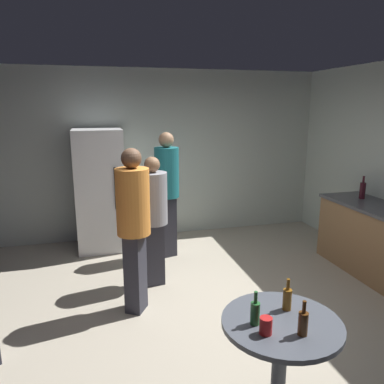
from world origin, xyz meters
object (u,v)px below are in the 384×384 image
(wine_bottle_on_counter, at_px, (363,190))
(plastic_cup_red, at_px, (266,326))
(beer_bottle_amber, at_px, (287,298))
(beer_bottle_brown, at_px, (303,323))
(refrigerator, at_px, (100,190))
(foreground_table, at_px, (281,335))
(person_in_teal_shirt, at_px, (167,185))
(person_in_orange_shirt, at_px, (133,219))
(beer_bottle_green, at_px, (255,312))
(person_in_gray_shirt, at_px, (153,212))

(wine_bottle_on_counter, relative_size, plastic_cup_red, 2.82)
(beer_bottle_amber, relative_size, beer_bottle_brown, 1.00)
(refrigerator, height_order, beer_bottle_amber, refrigerator)
(foreground_table, distance_m, person_in_teal_shirt, 3.07)
(beer_bottle_amber, height_order, person_in_orange_shirt, person_in_orange_shirt)
(wine_bottle_on_counter, bearing_deg, person_in_orange_shirt, -170.75)
(person_in_teal_shirt, bearing_deg, beer_bottle_amber, -8.86)
(refrigerator, bearing_deg, foreground_table, -73.33)
(refrigerator, relative_size, beer_bottle_amber, 7.83)
(plastic_cup_red, distance_m, person_in_teal_shirt, 3.15)
(wine_bottle_on_counter, relative_size, person_in_orange_shirt, 0.18)
(refrigerator, bearing_deg, beer_bottle_green, -76.08)
(beer_bottle_amber, bearing_deg, person_in_gray_shirt, 106.13)
(beer_bottle_amber, bearing_deg, person_in_orange_shirt, 120.12)
(refrigerator, distance_m, foreground_table, 3.76)
(beer_bottle_brown, xyz_separation_m, person_in_teal_shirt, (-0.22, 3.21, 0.23))
(refrigerator, relative_size, person_in_orange_shirt, 1.04)
(wine_bottle_on_counter, bearing_deg, beer_bottle_green, -139.58)
(refrigerator, relative_size, beer_bottle_brown, 7.83)
(person_in_gray_shirt, bearing_deg, beer_bottle_brown, 6.74)
(wine_bottle_on_counter, bearing_deg, beer_bottle_amber, -137.59)
(person_in_orange_shirt, distance_m, person_in_teal_shirt, 1.51)
(plastic_cup_red, xyz_separation_m, person_in_teal_shirt, (-0.00, 3.14, 0.26))
(beer_bottle_amber, height_order, plastic_cup_red, beer_bottle_amber)
(beer_bottle_green, distance_m, person_in_teal_shirt, 3.03)
(beer_bottle_brown, bearing_deg, beer_bottle_amber, 79.78)
(beer_bottle_amber, bearing_deg, refrigerator, 108.73)
(refrigerator, height_order, wine_bottle_on_counter, refrigerator)
(refrigerator, bearing_deg, person_in_orange_shirt, -81.54)
(beer_bottle_green, bearing_deg, refrigerator, 103.92)
(beer_bottle_amber, xyz_separation_m, plastic_cup_red, (-0.27, -0.23, -0.03))
(plastic_cup_red, height_order, person_in_teal_shirt, person_in_teal_shirt)
(refrigerator, xyz_separation_m, foreground_table, (1.08, -3.59, -0.27))
(person_in_gray_shirt, bearing_deg, beer_bottle_green, 1.83)
(beer_bottle_green, xyz_separation_m, plastic_cup_red, (0.02, -0.12, -0.03))
(refrigerator, xyz_separation_m, beer_bottle_green, (0.89, -3.58, -0.08))
(refrigerator, xyz_separation_m, plastic_cup_red, (0.91, -3.70, -0.11))
(wine_bottle_on_counter, height_order, beer_bottle_brown, wine_bottle_on_counter)
(foreground_table, bearing_deg, plastic_cup_red, -148.27)
(person_in_gray_shirt, bearing_deg, person_in_teal_shirt, 152.03)
(person_in_teal_shirt, relative_size, person_in_gray_shirt, 1.14)
(refrigerator, height_order, beer_bottle_green, refrigerator)
(refrigerator, xyz_separation_m, person_in_gray_shirt, (0.57, -1.39, 0.01))
(foreground_table, bearing_deg, beer_bottle_amber, 50.13)
(person_in_orange_shirt, height_order, person_in_teal_shirt, person_in_teal_shirt)
(person_in_teal_shirt, bearing_deg, plastic_cup_red, -14.14)
(wine_bottle_on_counter, distance_m, beer_bottle_amber, 3.03)
(wine_bottle_on_counter, xyz_separation_m, person_in_gray_shirt, (-2.84, 0.04, -0.11))
(wine_bottle_on_counter, distance_m, foreground_table, 3.21)
(plastic_cup_red, distance_m, person_in_orange_shirt, 1.88)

